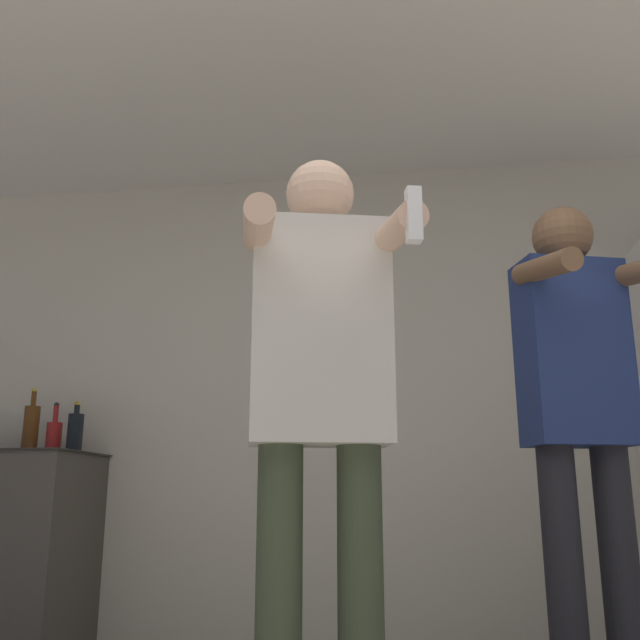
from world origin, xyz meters
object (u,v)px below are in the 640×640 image
object	(u,v)px
bottle_amber_bourbon	(31,428)
person_man_side	(579,401)
bottle_dark_rum	(75,432)
bottle_green_wine	(54,436)
person_woman_foreground	(321,387)

from	to	relation	value
bottle_amber_bourbon	person_man_side	size ratio (longest dim) A/B	0.19
bottle_dark_rum	person_man_side	world-z (taller)	person_man_side
bottle_amber_bourbon	bottle_green_wine	world-z (taller)	bottle_amber_bourbon
person_man_side	bottle_dark_rum	bearing A→B (deg)	158.99
bottle_green_wine	person_woman_foreground	xyz separation A→B (m)	(1.66, -1.58, -0.03)
bottle_amber_bourbon	person_woman_foreground	distance (m)	2.40
bottle_amber_bourbon	person_woman_foreground	size ratio (longest dim) A/B	0.20
bottle_dark_rum	person_woman_foreground	distance (m)	2.21
bottle_green_wine	person_woman_foreground	bearing A→B (deg)	-43.62
bottle_dark_rum	bottle_green_wine	bearing A→B (deg)	180.00
person_woman_foreground	person_man_side	world-z (taller)	person_man_side
bottle_green_wine	bottle_dark_rum	bearing A→B (deg)	-0.00
bottle_dark_rum	person_man_side	size ratio (longest dim) A/B	0.15
bottle_green_wine	person_man_side	xyz separation A→B (m)	(2.49, -0.91, 0.01)
bottle_amber_bourbon	bottle_green_wine	distance (m)	0.14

